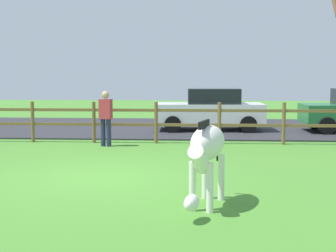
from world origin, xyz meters
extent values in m
plane|color=#47842D|center=(0.00, 0.00, 0.00)|extent=(60.00, 60.00, 0.00)
cube|color=#2D2D33|center=(0.00, 9.30, 0.03)|extent=(28.00, 7.40, 0.05)
cylinder|color=brown|center=(-3.21, 5.00, 0.64)|extent=(0.11, 0.11, 1.28)
cylinder|color=brown|center=(-1.26, 5.00, 0.64)|extent=(0.11, 0.11, 1.28)
cylinder|color=brown|center=(0.69, 5.00, 0.64)|extent=(0.11, 0.11, 1.28)
cylinder|color=brown|center=(2.63, 5.00, 0.64)|extent=(0.11, 0.11, 1.28)
cylinder|color=brown|center=(4.58, 5.00, 0.64)|extent=(0.11, 0.11, 1.28)
cube|color=brown|center=(-0.29, 5.00, 0.58)|extent=(21.42, 0.06, 0.09)
cube|color=brown|center=(-0.29, 5.00, 1.03)|extent=(21.42, 0.06, 0.09)
cylinder|color=#513A23|center=(5.91, 4.79, 4.16)|extent=(0.26, 1.32, 0.94)
ellipsoid|color=white|center=(2.16, -2.10, 1.03)|extent=(0.78, 1.32, 0.56)
cylinder|color=white|center=(2.19, -2.52, 0.39)|extent=(0.11, 0.11, 0.78)
cylinder|color=white|center=(1.92, -2.45, 0.39)|extent=(0.11, 0.11, 0.78)
cylinder|color=white|center=(2.39, -1.75, 0.39)|extent=(0.11, 0.11, 0.78)
cylinder|color=white|center=(2.12, -1.68, 0.39)|extent=(0.11, 0.11, 0.78)
cylinder|color=white|center=(2.02, -2.61, 0.84)|extent=(0.38, 0.63, 0.51)
ellipsoid|color=white|center=(1.91, -3.02, 0.28)|extent=(0.31, 0.48, 0.24)
cube|color=black|center=(2.09, -2.34, 1.35)|extent=(0.18, 0.55, 0.12)
cylinder|color=black|center=(2.33, -1.45, 0.88)|extent=(0.10, 0.20, 0.54)
cube|color=white|center=(2.38, 8.29, 0.70)|extent=(4.07, 1.88, 0.70)
cube|color=black|center=(2.53, 8.30, 1.33)|extent=(1.97, 1.65, 0.56)
cylinder|color=black|center=(1.07, 7.38, 0.35)|extent=(0.61, 0.21, 0.60)
cylinder|color=black|center=(0.99, 9.08, 0.35)|extent=(0.61, 0.21, 0.60)
cylinder|color=black|center=(3.77, 7.50, 0.35)|extent=(0.61, 0.21, 0.60)
cylinder|color=black|center=(3.69, 9.20, 0.35)|extent=(0.61, 0.21, 0.60)
cylinder|color=black|center=(6.46, 7.22, 0.35)|extent=(0.60, 0.20, 0.60)
cylinder|color=black|center=(6.41, 8.92, 0.35)|extent=(0.60, 0.20, 0.60)
cylinder|color=#232847|center=(-0.83, 4.29, 0.41)|extent=(0.14, 0.14, 0.82)
cylinder|color=#232847|center=(-0.66, 4.26, 0.41)|extent=(0.14, 0.14, 0.82)
cube|color=#B7333D|center=(-0.75, 4.27, 1.11)|extent=(0.39, 0.28, 0.58)
sphere|color=tan|center=(-0.75, 4.27, 1.53)|extent=(0.22, 0.22, 0.22)
camera|label=1|loc=(2.02, -9.88, 2.12)|focal=51.99mm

